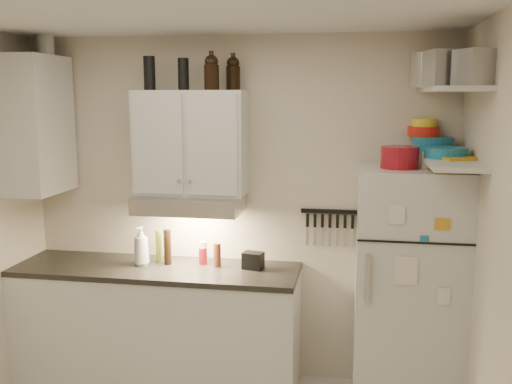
# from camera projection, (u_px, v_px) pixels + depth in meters

# --- Properties ---
(back_wall) EXTENTS (3.20, 0.02, 2.60)m
(back_wall) POSITION_uv_depth(u_px,v_px,m) (237.00, 210.00, 4.34)
(back_wall) COLOR beige
(back_wall) RESTS_ON ground
(base_cabinet) EXTENTS (2.10, 0.60, 0.88)m
(base_cabinet) POSITION_uv_depth(u_px,v_px,m) (158.00, 328.00, 4.27)
(base_cabinet) COLOR silver
(base_cabinet) RESTS_ON floor
(countertop) EXTENTS (2.10, 0.62, 0.04)m
(countertop) POSITION_uv_depth(u_px,v_px,m) (156.00, 269.00, 4.20)
(countertop) COLOR black
(countertop) RESTS_ON base_cabinet
(upper_cabinet) EXTENTS (0.80, 0.33, 0.75)m
(upper_cabinet) POSITION_uv_depth(u_px,v_px,m) (191.00, 143.00, 4.13)
(upper_cabinet) COLOR silver
(upper_cabinet) RESTS_ON back_wall
(side_cabinet) EXTENTS (0.33, 0.55, 1.00)m
(side_cabinet) POSITION_uv_depth(u_px,v_px,m) (36.00, 125.00, 4.17)
(side_cabinet) COLOR silver
(side_cabinet) RESTS_ON left_wall
(range_hood) EXTENTS (0.76, 0.46, 0.12)m
(range_hood) POSITION_uv_depth(u_px,v_px,m) (190.00, 203.00, 4.14)
(range_hood) COLOR silver
(range_hood) RESTS_ON back_wall
(fridge) EXTENTS (0.70, 0.68, 1.70)m
(fridge) POSITION_uv_depth(u_px,v_px,m) (407.00, 291.00, 3.87)
(fridge) COLOR silver
(fridge) RESTS_ON floor
(shelf_hi) EXTENTS (0.30, 0.95, 0.03)m
(shelf_hi) POSITION_uv_depth(u_px,v_px,m) (453.00, 89.00, 3.48)
(shelf_hi) COLOR silver
(shelf_hi) RESTS_ON right_wall
(shelf_lo) EXTENTS (0.30, 0.95, 0.03)m
(shelf_lo) POSITION_uv_depth(u_px,v_px,m) (449.00, 161.00, 3.55)
(shelf_lo) COLOR silver
(shelf_lo) RESTS_ON right_wall
(knife_strip) EXTENTS (0.42, 0.02, 0.03)m
(knife_strip) POSITION_uv_depth(u_px,v_px,m) (330.00, 211.00, 4.20)
(knife_strip) COLOR black
(knife_strip) RESTS_ON back_wall
(dutch_oven) EXTENTS (0.32, 0.32, 0.14)m
(dutch_oven) POSITION_uv_depth(u_px,v_px,m) (400.00, 157.00, 3.66)
(dutch_oven) COLOR maroon
(dutch_oven) RESTS_ON fridge
(book_stack) EXTENTS (0.31, 0.34, 0.09)m
(book_stack) POSITION_uv_depth(u_px,v_px,m) (454.00, 163.00, 3.55)
(book_stack) COLOR gold
(book_stack) RESTS_ON fridge
(spice_jar) EXTENTS (0.07, 0.07, 0.11)m
(spice_jar) POSITION_uv_depth(u_px,v_px,m) (425.00, 160.00, 3.65)
(spice_jar) COLOR silver
(spice_jar) RESTS_ON fridge
(stock_pot) EXTENTS (0.41, 0.41, 0.22)m
(stock_pot) POSITION_uv_depth(u_px,v_px,m) (434.00, 70.00, 3.78)
(stock_pot) COLOR silver
(stock_pot) RESTS_ON shelf_hi
(tin_a) EXTENTS (0.26, 0.24, 0.21)m
(tin_a) POSITION_uv_depth(u_px,v_px,m) (445.00, 68.00, 3.33)
(tin_a) COLOR #AAAAAD
(tin_a) RESTS_ON shelf_hi
(tin_b) EXTENTS (0.26, 0.26, 0.20)m
(tin_b) POSITION_uv_depth(u_px,v_px,m) (477.00, 68.00, 3.13)
(tin_b) COLOR #AAAAAD
(tin_b) RESTS_ON shelf_hi
(bowl_teal) EXTENTS (0.28, 0.28, 0.11)m
(bowl_teal) POSITION_uv_depth(u_px,v_px,m) (433.00, 145.00, 3.88)
(bowl_teal) COLOR #1A6D91
(bowl_teal) RESTS_ON shelf_lo
(bowl_orange) EXTENTS (0.22, 0.22, 0.07)m
(bowl_orange) POSITION_uv_depth(u_px,v_px,m) (424.00, 131.00, 3.95)
(bowl_orange) COLOR red
(bowl_orange) RESTS_ON bowl_teal
(bowl_yellow) EXTENTS (0.17, 0.17, 0.06)m
(bowl_yellow) POSITION_uv_depth(u_px,v_px,m) (424.00, 123.00, 3.94)
(bowl_yellow) COLOR yellow
(bowl_yellow) RESTS_ON bowl_orange
(plates) EXTENTS (0.35, 0.35, 0.07)m
(plates) POSITION_uv_depth(u_px,v_px,m) (446.00, 153.00, 3.58)
(plates) COLOR #1A6D91
(plates) RESTS_ON shelf_lo
(growler_a) EXTENTS (0.12, 0.12, 0.25)m
(growler_a) POSITION_uv_depth(u_px,v_px,m) (212.00, 72.00, 3.94)
(growler_a) COLOR black
(growler_a) RESTS_ON upper_cabinet
(growler_b) EXTENTS (0.13, 0.13, 0.24)m
(growler_b) POSITION_uv_depth(u_px,v_px,m) (233.00, 73.00, 4.05)
(growler_b) COLOR black
(growler_b) RESTS_ON upper_cabinet
(thermos_a) EXTENTS (0.09, 0.09, 0.22)m
(thermos_a) POSITION_uv_depth(u_px,v_px,m) (183.00, 74.00, 4.01)
(thermos_a) COLOR black
(thermos_a) RESTS_ON upper_cabinet
(thermos_b) EXTENTS (0.09, 0.09, 0.24)m
(thermos_b) POSITION_uv_depth(u_px,v_px,m) (149.00, 73.00, 4.03)
(thermos_b) COLOR black
(thermos_b) RESTS_ON upper_cabinet
(side_jar) EXTENTS (0.12, 0.12, 0.16)m
(side_jar) POSITION_uv_depth(u_px,v_px,m) (46.00, 45.00, 4.18)
(side_jar) COLOR silver
(side_jar) RESTS_ON side_cabinet
(soap_bottle) EXTENTS (0.16, 0.17, 0.33)m
(soap_bottle) POSITION_uv_depth(u_px,v_px,m) (141.00, 244.00, 4.20)
(soap_bottle) COLOR silver
(soap_bottle) RESTS_ON countertop
(pepper_mill) EXTENTS (0.07, 0.07, 0.18)m
(pepper_mill) POSITION_uv_depth(u_px,v_px,m) (217.00, 255.00, 4.18)
(pepper_mill) COLOR brown
(pepper_mill) RESTS_ON countertop
(oil_bottle) EXTENTS (0.06, 0.06, 0.25)m
(oil_bottle) POSITION_uv_depth(u_px,v_px,m) (159.00, 246.00, 4.29)
(oil_bottle) COLOR #5A6C1B
(oil_bottle) RESTS_ON countertop
(vinegar_bottle) EXTENTS (0.07, 0.07, 0.27)m
(vinegar_bottle) POSITION_uv_depth(u_px,v_px,m) (168.00, 247.00, 4.23)
(vinegar_bottle) COLOR black
(vinegar_bottle) RESTS_ON countertop
(clear_bottle) EXTENTS (0.06, 0.06, 0.17)m
(clear_bottle) POSITION_uv_depth(u_px,v_px,m) (203.00, 252.00, 4.26)
(clear_bottle) COLOR silver
(clear_bottle) RESTS_ON countertop
(red_jar) EXTENTS (0.06, 0.06, 0.12)m
(red_jar) POSITION_uv_depth(u_px,v_px,m) (203.00, 256.00, 4.25)
(red_jar) COLOR maroon
(red_jar) RESTS_ON countertop
(caddy) EXTENTS (0.16, 0.13, 0.12)m
(caddy) POSITION_uv_depth(u_px,v_px,m) (253.00, 261.00, 4.13)
(caddy) COLOR black
(caddy) RESTS_ON countertop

